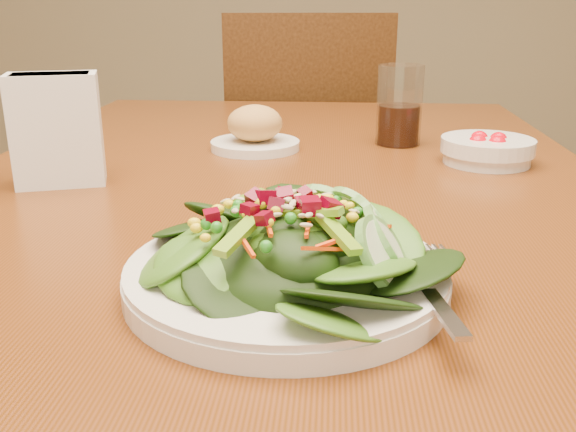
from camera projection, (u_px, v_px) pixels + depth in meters
The scene contains 7 objects.
dining_table at pixel (279, 254), 0.88m from camera, with size 0.90×1.40×0.75m.
chair_far at pixel (305, 179), 1.79m from camera, with size 0.48×0.49×0.95m.
salad_plate at pixel (298, 257), 0.53m from camera, with size 0.28×0.27×0.08m.
bread_plate at pixel (255, 132), 1.03m from camera, with size 0.14×0.14×0.07m.
tomato_bowl at pixel (487, 150), 0.94m from camera, with size 0.14×0.14×0.04m.
drinking_glass at pixel (399, 111), 1.06m from camera, with size 0.07×0.07×0.13m.
napkin_holder at pixel (56, 127), 0.82m from camera, with size 0.12×0.09×0.14m.
Camera 1 is at (0.07, -0.81, 0.98)m, focal length 40.00 mm.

